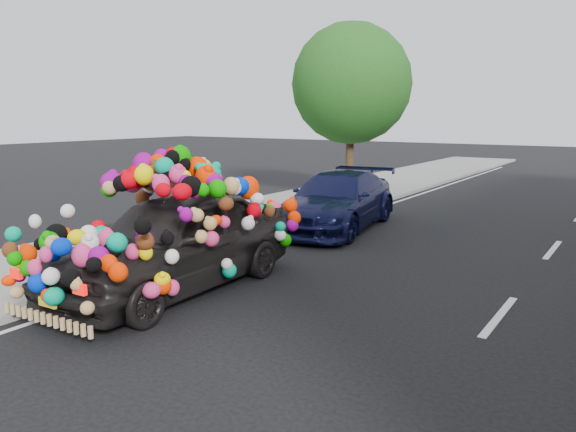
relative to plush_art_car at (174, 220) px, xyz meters
name	(u,v)px	position (x,y,z in m)	size (l,w,h in m)	color
ground	(296,278)	(1.41, 1.66, -1.21)	(100.00, 100.00, 0.00)	black
sidewalk	(136,246)	(-2.89, 1.66, -1.15)	(4.00, 60.00, 0.12)	gray
kerb	(201,257)	(-0.94, 1.66, -1.14)	(0.15, 60.00, 0.13)	gray
lane_markings	(499,316)	(5.01, 1.66, -1.20)	(6.00, 50.00, 0.01)	silver
tree_near_sidewalk	(351,84)	(-2.39, 11.16, 2.82)	(4.20, 4.20, 6.13)	#332114
plush_art_car	(174,220)	(0.00, 0.00, 0.00)	(2.50, 5.21, 2.33)	black
navy_sedan	(337,201)	(-0.19, 6.16, -0.47)	(2.08, 5.11, 1.48)	black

